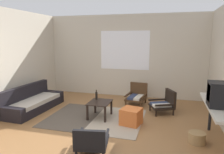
{
  "coord_description": "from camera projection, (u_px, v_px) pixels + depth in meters",
  "views": [
    {
      "loc": [
        1.46,
        -3.87,
        1.91
      ],
      "look_at": [
        0.11,
        1.05,
        0.99
      ],
      "focal_mm": 33.95,
      "sensor_mm": 36.0,
      "label": 1
    }
  ],
  "objects": [
    {
      "name": "armchair_striped_foreground",
      "position": [
        92.0,
        140.0,
        3.59
      ],
      "size": [
        0.63,
        0.69,
        0.49
      ],
      "color": "black",
      "rests_on": "ground"
    },
    {
      "name": "armchair_corner",
      "position": [
        164.0,
        103.0,
        5.53
      ],
      "size": [
        0.72,
        0.71,
        0.6
      ],
      "color": "black",
      "rests_on": "ground"
    },
    {
      "name": "far_wall_with_window",
      "position": [
        125.0,
        56.0,
        7.06
      ],
      "size": [
        5.6,
        0.13,
        2.7
      ],
      "color": "beige",
      "rests_on": "ground"
    },
    {
      "name": "crt_television",
      "position": [
        223.0,
        95.0,
        3.49
      ],
      "size": [
        0.44,
        0.39,
        0.42
      ],
      "color": "black",
      "rests_on": "console_shelf"
    },
    {
      "name": "coffee_table",
      "position": [
        100.0,
        105.0,
        5.17
      ],
      "size": [
        0.52,
        0.62,
        0.4
      ],
      "color": "black",
      "rests_on": "ground"
    },
    {
      "name": "couch",
      "position": [
        32.0,
        102.0,
        5.76
      ],
      "size": [
        0.79,
        1.89,
        0.66
      ],
      "color": "black",
      "rests_on": "ground"
    },
    {
      "name": "console_shelf",
      "position": [
        220.0,
        109.0,
        3.65
      ],
      "size": [
        0.45,
        1.68,
        0.8
      ],
      "color": "beige",
      "rests_on": "ground"
    },
    {
      "name": "glass_bottle",
      "position": [
        96.0,
        96.0,
        5.35
      ],
      "size": [
        0.06,
        0.06,
        0.25
      ],
      "color": "black",
      "rests_on": "coffee_table"
    },
    {
      "name": "area_rug",
      "position": [
        95.0,
        118.0,
        5.19
      ],
      "size": [
        2.29,
        1.8,
        0.01
      ],
      "color": "#4C4238",
      "rests_on": "ground"
    },
    {
      "name": "wicker_basket",
      "position": [
        197.0,
        138.0,
        3.93
      ],
      "size": [
        0.31,
        0.31,
        0.2
      ],
      "primitive_type": "cylinder",
      "color": "#9E7A4C",
      "rests_on": "ground"
    },
    {
      "name": "armchair_by_window",
      "position": [
        137.0,
        95.0,
        6.32
      ],
      "size": [
        0.61,
        0.69,
        0.6
      ],
      "color": "#472D19",
      "rests_on": "ground"
    },
    {
      "name": "ottoman_orange",
      "position": [
        131.0,
        116.0,
        4.78
      ],
      "size": [
        0.5,
        0.5,
        0.37
      ],
      "primitive_type": "cube",
      "rotation": [
        0.0,
        0.0,
        -0.21
      ],
      "color": "#D1662D",
      "rests_on": "ground"
    },
    {
      "name": "ground_plane",
      "position": [
        94.0,
        132.0,
        4.4
      ],
      "size": [
        7.8,
        7.8,
        0.0
      ],
      "primitive_type": "plane",
      "color": "olive"
    },
    {
      "name": "clay_vase",
      "position": [
        215.0,
        91.0,
        4.07
      ],
      "size": [
        0.24,
        0.24,
        0.33
      ],
      "color": "#A87047",
      "rests_on": "console_shelf"
    }
  ]
}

